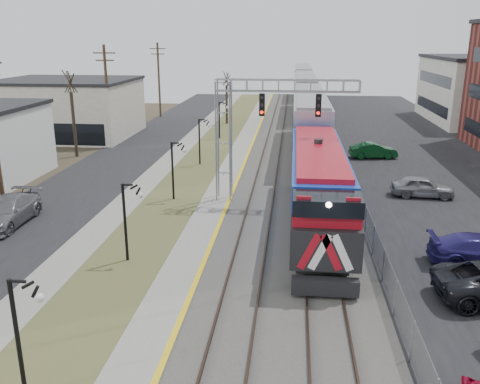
# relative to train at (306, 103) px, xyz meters

# --- Properties ---
(street_west) EXTENTS (7.00, 120.00, 0.04)m
(street_west) POSITION_rel_train_xyz_m (-17.00, -24.35, -2.90)
(street_west) COLOR black
(street_west) RESTS_ON ground
(sidewalk) EXTENTS (2.00, 120.00, 0.08)m
(sidewalk) POSITION_rel_train_xyz_m (-12.50, -24.35, -2.88)
(sidewalk) COLOR gray
(sidewalk) RESTS_ON ground
(grass_median) EXTENTS (4.00, 120.00, 0.06)m
(grass_median) POSITION_rel_train_xyz_m (-9.50, -24.35, -2.89)
(grass_median) COLOR #50532C
(grass_median) RESTS_ON ground
(platform) EXTENTS (2.00, 120.00, 0.24)m
(platform) POSITION_rel_train_xyz_m (-6.50, -24.35, -2.80)
(platform) COLOR gray
(platform) RESTS_ON ground
(ballast_bed) EXTENTS (8.00, 120.00, 0.20)m
(ballast_bed) POSITION_rel_train_xyz_m (-1.50, -24.35, -2.82)
(ballast_bed) COLOR #595651
(ballast_bed) RESTS_ON ground
(parking_lot) EXTENTS (16.00, 120.00, 0.04)m
(parking_lot) POSITION_rel_train_xyz_m (10.50, -24.35, -2.90)
(parking_lot) COLOR black
(parking_lot) RESTS_ON ground
(platform_edge) EXTENTS (0.24, 120.00, 0.01)m
(platform_edge) POSITION_rel_train_xyz_m (-5.62, -24.35, -2.67)
(platform_edge) COLOR gold
(platform_edge) RESTS_ON platform
(track_near) EXTENTS (1.58, 120.00, 0.15)m
(track_near) POSITION_rel_train_xyz_m (-3.50, -24.35, -2.64)
(track_near) COLOR #2D2119
(track_near) RESTS_ON ballast_bed
(track_far) EXTENTS (1.58, 120.00, 0.15)m
(track_far) POSITION_rel_train_xyz_m (-0.00, -24.35, -2.64)
(track_far) COLOR #2D2119
(track_far) RESTS_ON ballast_bed
(train) EXTENTS (3.00, 85.85, 5.33)m
(train) POSITION_rel_train_xyz_m (0.00, 0.00, 0.00)
(train) COLOR #1438A7
(train) RESTS_ON ground
(signal_gantry) EXTENTS (9.00, 1.07, 8.15)m
(signal_gantry) POSITION_rel_train_xyz_m (-4.28, -31.36, 2.67)
(signal_gantry) COLOR gray
(signal_gantry) RESTS_ON ground
(lampposts) EXTENTS (0.14, 62.14, 4.00)m
(lampposts) POSITION_rel_train_xyz_m (-9.50, -41.06, -0.92)
(lampposts) COLOR black
(lampposts) RESTS_ON ground
(fence) EXTENTS (0.04, 120.00, 1.60)m
(fence) POSITION_rel_train_xyz_m (2.70, -24.35, -2.12)
(fence) COLOR gray
(fence) RESTS_ON ground
(bare_trees) EXTENTS (12.30, 42.30, 5.95)m
(bare_trees) POSITION_rel_train_xyz_m (-18.16, -20.43, -0.22)
(bare_trees) COLOR #382D23
(bare_trees) RESTS_ON ground
(car_lot_e) EXTENTS (4.34, 2.03, 1.44)m
(car_lot_e) POSITION_rel_train_xyz_m (7.53, -28.94, -2.20)
(car_lot_e) COLOR gray
(car_lot_e) RESTS_ON ground
(car_lot_f) EXTENTS (4.39, 2.04, 1.39)m
(car_lot_f) POSITION_rel_train_xyz_m (5.85, -17.26, -2.22)
(car_lot_f) COLOR #0C3E1B
(car_lot_f) RESTS_ON ground
(car_street_b) EXTENTS (2.38, 5.61, 1.61)m
(car_street_b) POSITION_rel_train_xyz_m (-18.10, -37.16, -2.11)
(car_street_b) COLOR slate
(car_street_b) RESTS_ON ground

